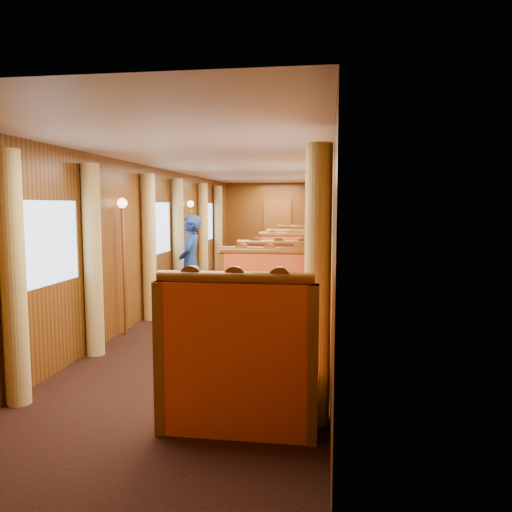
% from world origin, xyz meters
% --- Properties ---
extents(floor, '(3.00, 12.00, 0.01)m').
position_xyz_m(floor, '(0.00, 0.00, 0.00)').
color(floor, black).
rests_on(floor, ground).
extents(ceiling, '(3.00, 12.00, 0.01)m').
position_xyz_m(ceiling, '(0.00, 0.00, 2.50)').
color(ceiling, silver).
rests_on(ceiling, wall_left).
extents(wall_far, '(3.00, 0.01, 2.50)m').
position_xyz_m(wall_far, '(0.00, 6.00, 1.25)').
color(wall_far, brown).
rests_on(wall_far, floor).
extents(wall_near, '(3.00, 0.01, 2.50)m').
position_xyz_m(wall_near, '(0.00, -6.00, 1.25)').
color(wall_near, brown).
rests_on(wall_near, floor).
extents(wall_left, '(0.01, 12.00, 2.50)m').
position_xyz_m(wall_left, '(-1.50, 0.00, 1.25)').
color(wall_left, brown).
rests_on(wall_left, floor).
extents(wall_right, '(0.01, 12.00, 2.50)m').
position_xyz_m(wall_right, '(1.50, 0.00, 1.25)').
color(wall_right, brown).
rests_on(wall_right, floor).
extents(doorway_far, '(0.80, 0.04, 2.00)m').
position_xyz_m(doorway_far, '(0.00, 5.97, 1.00)').
color(doorway_far, brown).
rests_on(doorway_far, floor).
extents(table_near, '(1.05, 0.72, 0.75)m').
position_xyz_m(table_near, '(0.75, -3.50, 0.38)').
color(table_near, white).
rests_on(table_near, floor).
extents(banquette_near_fwd, '(1.30, 0.55, 1.34)m').
position_xyz_m(banquette_near_fwd, '(0.75, -4.51, 0.42)').
color(banquette_near_fwd, red).
rests_on(banquette_near_fwd, floor).
extents(banquette_near_aft, '(1.30, 0.55, 1.34)m').
position_xyz_m(banquette_near_aft, '(0.75, -2.49, 0.42)').
color(banquette_near_aft, red).
rests_on(banquette_near_aft, floor).
extents(table_mid, '(1.05, 0.72, 0.75)m').
position_xyz_m(table_mid, '(0.75, 0.00, 0.38)').
color(table_mid, white).
rests_on(table_mid, floor).
extents(banquette_mid_fwd, '(1.30, 0.55, 1.34)m').
position_xyz_m(banquette_mid_fwd, '(0.75, -1.01, 0.42)').
color(banquette_mid_fwd, red).
rests_on(banquette_mid_fwd, floor).
extents(banquette_mid_aft, '(1.30, 0.55, 1.34)m').
position_xyz_m(banquette_mid_aft, '(0.75, 1.01, 0.42)').
color(banquette_mid_aft, red).
rests_on(banquette_mid_aft, floor).
extents(table_far, '(1.05, 0.72, 0.75)m').
position_xyz_m(table_far, '(0.75, 3.50, 0.38)').
color(table_far, white).
rests_on(table_far, floor).
extents(banquette_far_fwd, '(1.30, 0.55, 1.34)m').
position_xyz_m(banquette_far_fwd, '(0.75, 2.49, 0.42)').
color(banquette_far_fwd, red).
rests_on(banquette_far_fwd, floor).
extents(banquette_far_aft, '(1.30, 0.55, 1.34)m').
position_xyz_m(banquette_far_aft, '(0.75, 4.51, 0.42)').
color(banquette_far_aft, red).
rests_on(banquette_far_aft, floor).
extents(tea_tray, '(0.40, 0.34, 0.01)m').
position_xyz_m(tea_tray, '(0.66, -3.57, 0.76)').
color(tea_tray, silver).
rests_on(tea_tray, table_near).
extents(teapot_left, '(0.21, 0.18, 0.15)m').
position_xyz_m(teapot_left, '(0.60, -3.60, 0.83)').
color(teapot_left, silver).
rests_on(teapot_left, tea_tray).
extents(teapot_right, '(0.17, 0.15, 0.11)m').
position_xyz_m(teapot_right, '(0.76, -3.65, 0.81)').
color(teapot_right, silver).
rests_on(teapot_right, tea_tray).
extents(teapot_back, '(0.19, 0.15, 0.14)m').
position_xyz_m(teapot_back, '(0.67, -3.40, 0.82)').
color(teapot_back, silver).
rests_on(teapot_back, tea_tray).
extents(fruit_plate, '(0.21, 0.21, 0.05)m').
position_xyz_m(fruit_plate, '(1.08, -3.64, 0.77)').
color(fruit_plate, white).
rests_on(fruit_plate, table_near).
extents(cup_inboard, '(0.08, 0.08, 0.26)m').
position_xyz_m(cup_inboard, '(0.35, -3.40, 0.86)').
color(cup_inboard, white).
rests_on(cup_inboard, table_near).
extents(cup_outboard, '(0.08, 0.08, 0.26)m').
position_xyz_m(cup_outboard, '(0.46, -3.25, 0.86)').
color(cup_outboard, white).
rests_on(cup_outboard, table_near).
extents(rose_vase_mid, '(0.06, 0.06, 0.36)m').
position_xyz_m(rose_vase_mid, '(0.78, -0.01, 0.93)').
color(rose_vase_mid, silver).
rests_on(rose_vase_mid, table_mid).
extents(rose_vase_far, '(0.06, 0.06, 0.36)m').
position_xyz_m(rose_vase_far, '(0.71, 3.50, 0.93)').
color(rose_vase_far, silver).
rests_on(rose_vase_far, table_far).
extents(window_left_near, '(0.01, 1.20, 0.90)m').
position_xyz_m(window_left_near, '(-1.49, -3.50, 1.45)').
color(window_left_near, '#90ADD4').
rests_on(window_left_near, wall_left).
extents(curtain_left_near_a, '(0.22, 0.22, 2.35)m').
position_xyz_m(curtain_left_near_a, '(-1.38, -4.28, 1.18)').
color(curtain_left_near_a, '#DFC572').
rests_on(curtain_left_near_a, floor).
extents(curtain_left_near_b, '(0.22, 0.22, 2.35)m').
position_xyz_m(curtain_left_near_b, '(-1.38, -2.72, 1.18)').
color(curtain_left_near_b, '#DFC572').
rests_on(curtain_left_near_b, floor).
extents(window_right_near, '(0.01, 1.20, 0.90)m').
position_xyz_m(window_right_near, '(1.49, -3.50, 1.45)').
color(window_right_near, '#90ADD4').
rests_on(window_right_near, wall_right).
extents(curtain_right_near_a, '(0.22, 0.22, 2.35)m').
position_xyz_m(curtain_right_near_a, '(1.38, -4.28, 1.18)').
color(curtain_right_near_a, '#DFC572').
rests_on(curtain_right_near_a, floor).
extents(curtain_right_near_b, '(0.22, 0.22, 2.35)m').
position_xyz_m(curtain_right_near_b, '(1.38, -2.72, 1.18)').
color(curtain_right_near_b, '#DFC572').
rests_on(curtain_right_near_b, floor).
extents(window_left_mid, '(0.01, 1.20, 0.90)m').
position_xyz_m(window_left_mid, '(-1.49, 0.00, 1.45)').
color(window_left_mid, '#90ADD4').
rests_on(window_left_mid, wall_left).
extents(curtain_left_mid_a, '(0.22, 0.22, 2.35)m').
position_xyz_m(curtain_left_mid_a, '(-1.38, -0.78, 1.18)').
color(curtain_left_mid_a, '#DFC572').
rests_on(curtain_left_mid_a, floor).
extents(curtain_left_mid_b, '(0.22, 0.22, 2.35)m').
position_xyz_m(curtain_left_mid_b, '(-1.38, 0.78, 1.18)').
color(curtain_left_mid_b, '#DFC572').
rests_on(curtain_left_mid_b, floor).
extents(window_right_mid, '(0.01, 1.20, 0.90)m').
position_xyz_m(window_right_mid, '(1.49, 0.00, 1.45)').
color(window_right_mid, '#90ADD4').
rests_on(window_right_mid, wall_right).
extents(curtain_right_mid_a, '(0.22, 0.22, 2.35)m').
position_xyz_m(curtain_right_mid_a, '(1.38, -0.78, 1.18)').
color(curtain_right_mid_a, '#DFC572').
rests_on(curtain_right_mid_a, floor).
extents(curtain_right_mid_b, '(0.22, 0.22, 2.35)m').
position_xyz_m(curtain_right_mid_b, '(1.38, 0.78, 1.18)').
color(curtain_right_mid_b, '#DFC572').
rests_on(curtain_right_mid_b, floor).
extents(window_left_far, '(0.01, 1.20, 0.90)m').
position_xyz_m(window_left_far, '(-1.49, 3.50, 1.45)').
color(window_left_far, '#90ADD4').
rests_on(window_left_far, wall_left).
extents(curtain_left_far_a, '(0.22, 0.22, 2.35)m').
position_xyz_m(curtain_left_far_a, '(-1.38, 2.72, 1.18)').
color(curtain_left_far_a, '#DFC572').
rests_on(curtain_left_far_a, floor).
extents(curtain_left_far_b, '(0.22, 0.22, 2.35)m').
position_xyz_m(curtain_left_far_b, '(-1.38, 4.28, 1.18)').
color(curtain_left_far_b, '#DFC572').
rests_on(curtain_left_far_b, floor).
extents(window_right_far, '(0.01, 1.20, 0.90)m').
position_xyz_m(window_right_far, '(1.49, 3.50, 1.45)').
color(window_right_far, '#90ADD4').
rests_on(window_right_far, wall_right).
extents(curtain_right_far_a, '(0.22, 0.22, 2.35)m').
position_xyz_m(curtain_right_far_a, '(1.38, 2.72, 1.18)').
color(curtain_right_far_a, '#DFC572').
rests_on(curtain_right_far_a, floor).
extents(curtain_right_far_b, '(0.22, 0.22, 2.35)m').
position_xyz_m(curtain_right_far_b, '(1.38, 4.28, 1.18)').
color(curtain_right_far_b, '#DFC572').
rests_on(curtain_right_far_b, floor).
extents(sconce_left_fore, '(0.14, 0.14, 1.95)m').
position_xyz_m(sconce_left_fore, '(-1.40, -1.75, 1.38)').
color(sconce_left_fore, '#BF8C3F').
rests_on(sconce_left_fore, floor).
extents(sconce_right_fore, '(0.14, 0.14, 1.95)m').
position_xyz_m(sconce_right_fore, '(1.40, -1.75, 1.38)').
color(sconce_right_fore, '#BF8C3F').
rests_on(sconce_right_fore, floor).
extents(sconce_left_aft, '(0.14, 0.14, 1.95)m').
position_xyz_m(sconce_left_aft, '(-1.40, 1.75, 1.38)').
color(sconce_left_aft, '#BF8C3F').
rests_on(sconce_left_aft, floor).
extents(sconce_right_aft, '(0.14, 0.14, 1.95)m').
position_xyz_m(sconce_right_aft, '(1.40, 1.75, 1.38)').
color(sconce_right_aft, '#BF8C3F').
rests_on(sconce_right_aft, floor).
extents(steward, '(0.49, 0.67, 1.68)m').
position_xyz_m(steward, '(-0.91, -0.03, 0.84)').
color(steward, navy).
rests_on(steward, floor).
extents(passenger, '(0.40, 0.44, 0.76)m').
position_xyz_m(passenger, '(0.75, 0.72, 0.74)').
color(passenger, beige).
rests_on(passenger, banquette_mid_aft).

